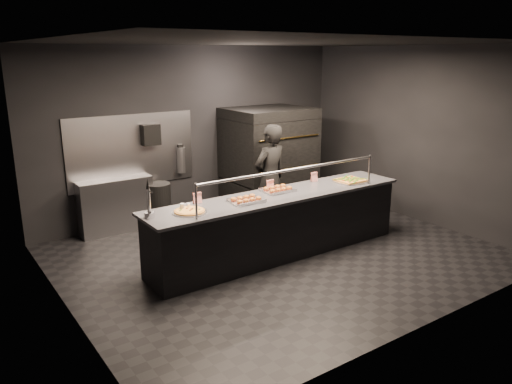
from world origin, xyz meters
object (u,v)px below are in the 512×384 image
Objects in this scene: beer_tap at (149,207)px; worker at (270,178)px; slider_tray_b at (278,189)px; trash_bin at (158,205)px; slider_tray_a at (246,200)px; square_pizza at (350,180)px; pizza_oven at (269,159)px; fire_extinguisher at (181,159)px; towel_dispenser at (150,135)px; service_counter at (279,224)px; round_pizza at (190,211)px; prep_shelf at (116,206)px.

worker reaches higher than beer_tap.
slider_tray_b is 2.36m from trash_bin.
slider_tray_a reaches higher than square_pizza.
pizza_oven is at bearing 30.17° from beer_tap.
slider_tray_b reaches higher than slider_tray_a.
towel_dispenser is at bearing -178.96° from fire_extinguisher.
pizza_oven is at bearing -17.89° from fire_extinguisher.
service_counter is 1.19m from worker.
slider_tray_a is at bearing -1.20° from round_pizza.
pizza_oven is 2.21m from trash_bin.
service_counter is 0.51m from slider_tray_b.
worker reaches higher than service_counter.
service_counter reaches higher than slider_tray_a.
prep_shelf is at bearing 171.87° from trash_bin.
beer_tap is 0.52m from round_pizza.
trash_bin is at bearing -161.88° from fire_extinguisher.
beer_tap is at bearing 175.58° from slider_tray_a.
service_counter is 8.50× the size of slider_tray_b.
beer_tap is 0.67× the size of trash_bin.
fire_extinguisher is at bearing 18.12° from trash_bin.
towel_dispenser is at bearing 97.04° from slider_tray_a.
towel_dispenser is (-0.90, 2.39, 1.09)m from service_counter.
service_counter is at bearing -69.37° from towel_dispenser.
beer_tap is at bearing -149.83° from pizza_oven.
pizza_oven reaches higher than service_counter.
round_pizza is (-1.45, -0.02, 0.47)m from service_counter.
fire_extinguisher is at bearing -66.73° from worker.
towel_dispenser is at bearing -53.28° from worker.
round_pizza is (-0.55, -2.41, -0.61)m from towel_dispenser.
pizza_oven is 2.64m from slider_tray_a.
round_pizza is 2.81m from square_pizza.
slider_tray_b is (-1.12, -1.75, -0.02)m from pizza_oven.
slider_tray_b is at bearing 171.16° from square_pizza.
round_pizza is (0.15, -2.34, 0.49)m from prep_shelf.
worker reaches higher than fire_extinguisher.
worker reaches higher than slider_tray_b.
pizza_oven is 1.96m from square_pizza.
prep_shelf is at bearing -40.97° from worker.
trash_bin is at bearing 134.87° from square_pizza.
slider_tray_a is at bearing -4.42° from beer_tap.
trash_bin is (-0.98, 2.07, -0.58)m from slider_tray_b.
fire_extinguisher reaches higher than trash_bin.
pizza_oven is at bearing 94.65° from square_pizza.
fire_extinguisher is 1.02× the size of slider_tray_a.
slider_tray_a is at bearing -82.96° from towel_dispenser.
square_pizza is 0.71× the size of trash_bin.
beer_tap is at bearing -114.34° from towel_dispenser.
worker is (2.50, 0.90, -0.18)m from beer_tap.
towel_dispenser is at bearing 5.71° from prep_shelf.
service_counter is 8.12× the size of fire_extinguisher.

